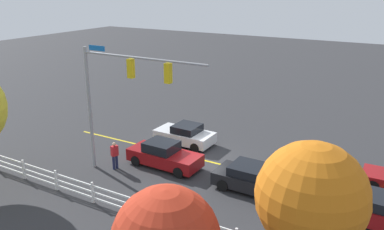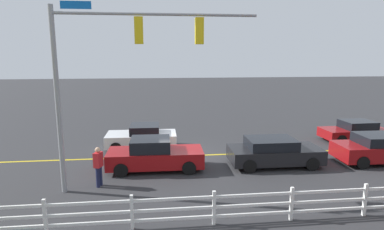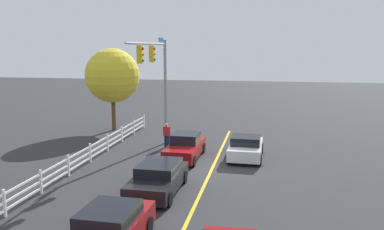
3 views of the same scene
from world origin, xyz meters
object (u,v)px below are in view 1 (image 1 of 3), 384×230
(car_2, at_px, (370,209))
(car_3, at_px, (185,135))
(car_0, at_px, (256,179))
(pedestrian, at_px, (115,154))
(tree_0, at_px, (311,198))
(car_4, at_px, (164,155))

(car_2, height_order, car_3, car_2)
(car_0, xyz_separation_m, pedestrian, (8.17, 1.70, 0.24))
(car_2, xyz_separation_m, pedestrian, (13.80, 1.54, 0.23))
(tree_0, bearing_deg, car_4, -37.80)
(car_3, height_order, tree_0, tree_0)
(car_0, relative_size, car_3, 1.11)
(tree_0, bearing_deg, car_3, -46.44)
(car_0, xyz_separation_m, car_3, (6.59, -3.70, -0.01))
(car_3, bearing_deg, car_0, 151.72)
(car_0, distance_m, car_2, 5.63)
(car_2, bearing_deg, car_4, -179.79)
(pedestrian, bearing_deg, car_0, -149.05)
(car_0, bearing_deg, car_4, 179.91)
(tree_0, bearing_deg, car_0, -60.40)
(car_3, xyz_separation_m, pedestrian, (1.58, 5.40, 0.26))
(car_3, distance_m, pedestrian, 5.63)
(car_0, relative_size, car_4, 0.99)
(car_2, bearing_deg, car_0, 179.69)
(car_2, bearing_deg, pedestrian, -172.31)
(car_0, height_order, car_3, car_3)
(pedestrian, relative_size, tree_0, 0.26)
(car_0, bearing_deg, tree_0, -59.86)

